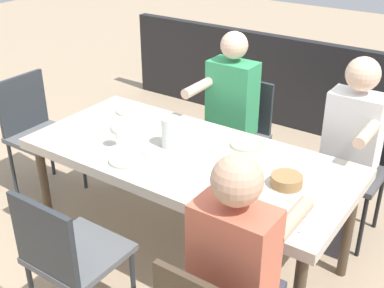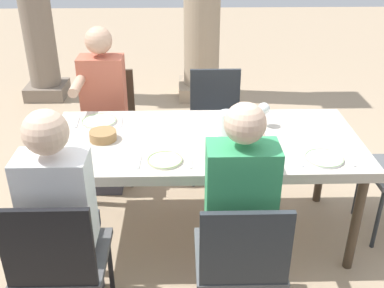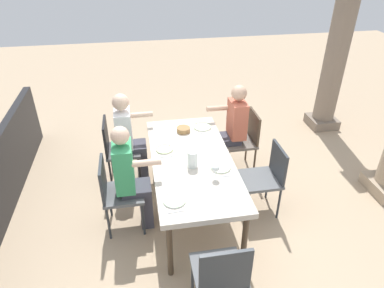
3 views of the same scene
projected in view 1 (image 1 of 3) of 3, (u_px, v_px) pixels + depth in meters
ground_plane at (188, 252)px, 3.32m from camera, size 16.00×16.00×0.00m
dining_table at (188, 162)px, 3.01m from camera, size 1.99×0.91×0.75m
chair_west_south at (354, 159)px, 3.34m from camera, size 0.44×0.44×0.93m
chair_mid_north at (67, 253)px, 2.52m from camera, size 0.44×0.44×0.88m
chair_mid_south at (238, 129)px, 3.79m from camera, size 0.44×0.44×0.89m
chair_head_east at (36, 127)px, 3.79m from camera, size 0.44×0.44×0.93m
diner_woman_green at (240, 273)px, 2.13m from camera, size 0.35×0.49×1.29m
diner_man_white at (227, 117)px, 3.59m from camera, size 0.35×0.49×1.30m
diner_guest_third at (348, 150)px, 3.14m from camera, size 0.35×0.49×1.28m
patio_railing at (321, 90)px, 4.75m from camera, size 4.39×0.10×0.90m
plate_0 at (276, 212)px, 2.42m from camera, size 0.24×0.24×0.02m
fork_0 at (305, 223)px, 2.35m from camera, size 0.03×0.17×0.01m
spoon_0 at (249, 203)px, 2.50m from camera, size 0.03×0.17×0.01m
plate_1 at (247, 144)px, 3.06m from camera, size 0.21×0.21×0.02m
fork_1 at (268, 152)px, 2.99m from camera, size 0.02×0.17×0.01m
spoon_1 at (226, 139)px, 3.14m from camera, size 0.02×0.17×0.01m
plate_2 at (128, 160)px, 2.89m from camera, size 0.22×0.22×0.02m
wine_glass_2 at (116, 129)px, 3.00m from camera, size 0.08×0.08×0.17m
fork_2 at (148, 168)px, 2.82m from camera, size 0.02×0.17×0.01m
spoon_2 at (109, 154)px, 2.97m from camera, size 0.03×0.17×0.01m
plate_3 at (132, 111)px, 3.54m from camera, size 0.22×0.22×0.02m
fork_3 at (148, 116)px, 3.46m from camera, size 0.03×0.17×0.01m
spoon_3 at (116, 107)px, 3.61m from camera, size 0.03×0.17×0.01m
water_pitcher at (171, 134)px, 3.03m from camera, size 0.11×0.11×0.19m
bread_basket at (287, 180)px, 2.65m from camera, size 0.17×0.17×0.06m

